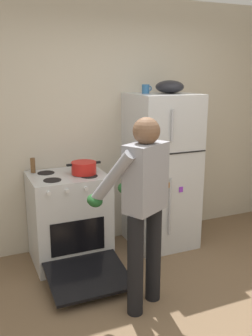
# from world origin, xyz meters

# --- Properties ---
(ground) EXTENTS (8.00, 8.00, 0.00)m
(ground) POSITION_xyz_m (0.00, 0.00, 0.00)
(ground) COLOR brown
(kitchen_wall_back) EXTENTS (6.00, 0.10, 2.70)m
(kitchen_wall_back) POSITION_xyz_m (0.00, 1.95, 1.35)
(kitchen_wall_back) COLOR beige
(kitchen_wall_back) RESTS_ON ground
(refrigerator) EXTENTS (0.68, 0.72, 1.70)m
(refrigerator) POSITION_xyz_m (0.48, 1.57, 0.85)
(refrigerator) COLOR silver
(refrigerator) RESTS_ON ground
(stove_range) EXTENTS (0.76, 1.23, 0.93)m
(stove_range) POSITION_xyz_m (-0.59, 1.55, 0.45)
(stove_range) COLOR silver
(stove_range) RESTS_ON ground
(person_cook) EXTENTS (0.64, 0.68, 1.60)m
(person_cook) POSITION_xyz_m (-0.24, 0.55, 0.95)
(person_cook) COLOR black
(person_cook) RESTS_ON ground
(red_pot) EXTENTS (0.35, 0.25, 0.12)m
(red_pot) POSITION_xyz_m (-0.43, 1.52, 0.99)
(red_pot) COLOR red
(red_pot) RESTS_ON stove_range
(coffee_mug) EXTENTS (0.11, 0.08, 0.10)m
(coffee_mug) POSITION_xyz_m (0.30, 1.62, 1.75)
(coffee_mug) COLOR #2D6093
(coffee_mug) RESTS_ON refrigerator
(pepper_mill) EXTENTS (0.05, 0.05, 0.15)m
(pepper_mill) POSITION_xyz_m (-0.89, 1.77, 1.01)
(pepper_mill) COLOR brown
(pepper_mill) RESTS_ON stove_range
(mixing_bowl) EXTENTS (0.30, 0.30, 0.14)m
(mixing_bowl) POSITION_xyz_m (0.56, 1.57, 1.77)
(mixing_bowl) COLOR black
(mixing_bowl) RESTS_ON refrigerator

